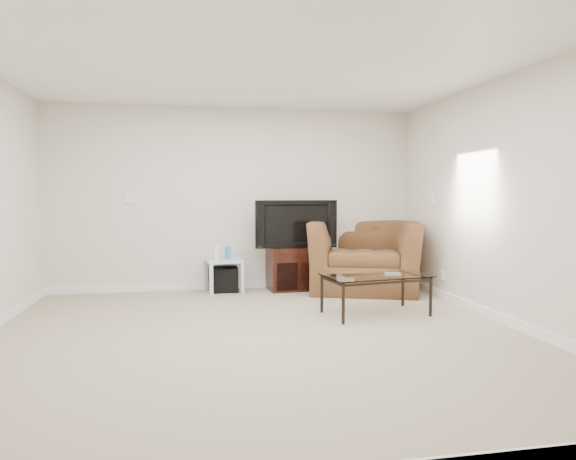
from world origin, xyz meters
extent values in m
plane|color=tan|center=(0.00, 0.00, 0.00)|extent=(5.00, 5.00, 0.00)
plane|color=white|center=(0.00, 0.00, 2.50)|extent=(5.00, 5.00, 0.00)
cube|color=silver|center=(0.00, 2.50, 1.25)|extent=(5.00, 0.02, 2.50)
cube|color=silver|center=(2.50, 0.00, 1.25)|extent=(0.02, 5.00, 2.50)
cube|color=white|center=(-1.40, 2.49, 1.25)|extent=(0.12, 0.02, 0.12)
cube|color=white|center=(2.49, 1.60, 1.25)|extent=(0.02, 0.09, 0.13)
cube|color=white|center=(2.49, 1.30, 0.30)|extent=(0.02, 0.08, 0.12)
cube|color=black|center=(0.79, 2.24, 0.49)|extent=(0.38, 0.28, 0.05)
imported|color=black|center=(0.79, 2.25, 0.91)|extent=(1.04, 0.21, 0.65)
cube|color=black|center=(-0.15, 2.30, 0.16)|extent=(0.34, 0.34, 0.33)
cube|color=white|center=(-0.28, 2.25, 0.54)|extent=(0.07, 0.15, 0.20)
cube|color=#337FCC|center=(-0.12, 2.27, 0.53)|extent=(0.07, 0.14, 0.17)
imported|color=brown|center=(1.72, 2.05, 0.64)|extent=(1.69, 1.37, 1.27)
cube|color=#B2B2B7|center=(1.57, 0.65, 0.45)|extent=(0.18, 0.09, 0.02)
camera|label=1|loc=(-0.61, -4.61, 1.31)|focal=32.00mm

